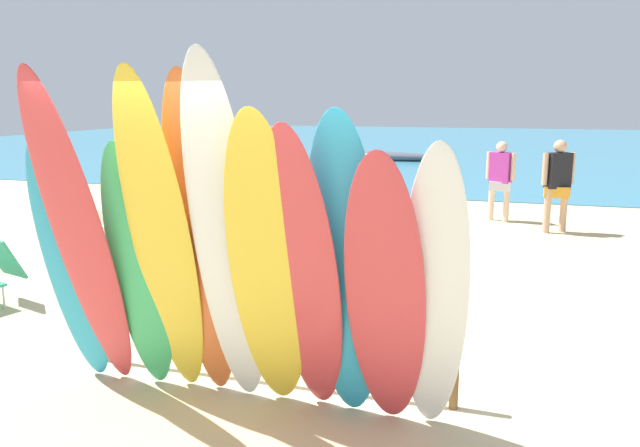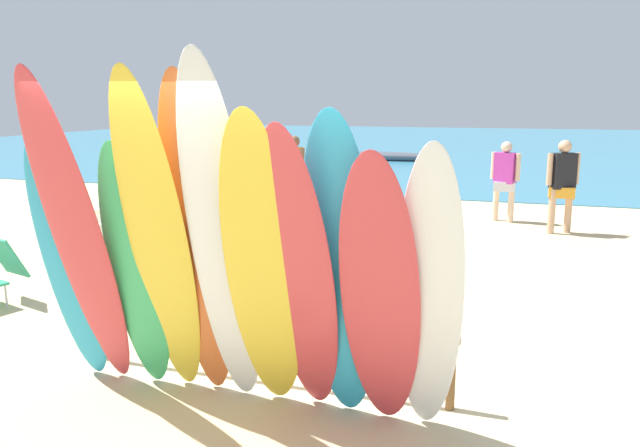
% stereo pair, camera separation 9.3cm
% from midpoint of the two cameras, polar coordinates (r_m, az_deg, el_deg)
% --- Properties ---
extents(ground, '(60.00, 60.00, 0.00)m').
position_cam_midpoint_polar(ground, '(18.81, 10.63, 3.90)').
color(ground, '#D3BC8C').
extents(ocean_water, '(60.00, 40.00, 0.02)m').
position_cam_midpoint_polar(ocean_water, '(35.13, 13.55, 7.18)').
color(ocean_water, teal).
rests_on(ocean_water, ground).
extents(surfboard_rack, '(3.34, 0.07, 0.60)m').
position_cam_midpoint_polar(surfboard_rack, '(5.30, -5.95, -9.62)').
color(surfboard_rack, brown).
rests_on(surfboard_rack, ground).
extents(surfboard_teal_0, '(0.49, 0.62, 2.12)m').
position_cam_midpoint_polar(surfboard_teal_0, '(5.42, -22.60, -3.64)').
color(surfboard_teal_0, '#289EC6').
rests_on(surfboard_teal_0, ground).
extents(surfboard_red_1, '(0.50, 0.94, 2.63)m').
position_cam_midpoint_polar(surfboard_red_1, '(5.10, -21.74, -1.48)').
color(surfboard_red_1, '#D13D42').
rests_on(surfboard_red_1, ground).
extents(surfboard_green_2, '(0.50, 0.60, 2.11)m').
position_cam_midpoint_polar(surfboard_green_2, '(5.09, -16.96, -4.24)').
color(surfboard_green_2, '#38B266').
rests_on(surfboard_green_2, ground).
extents(surfboard_yellow_3, '(0.53, 0.83, 2.63)m').
position_cam_midpoint_polar(surfboard_yellow_3, '(4.81, -14.96, -1.81)').
color(surfboard_yellow_3, yellow).
rests_on(surfboard_yellow_3, ground).
extents(surfboard_orange_4, '(0.53, 0.68, 2.61)m').
position_cam_midpoint_polar(surfboard_orange_4, '(4.75, -11.51, -1.92)').
color(surfboard_orange_4, orange).
rests_on(surfboard_orange_4, ground).
extents(surfboard_white_5, '(0.55, 0.76, 2.74)m').
position_cam_midpoint_polar(surfboard_white_5, '(4.56, -9.30, -1.55)').
color(surfboard_white_5, white).
rests_on(surfboard_white_5, ground).
extents(surfboard_yellow_6, '(0.65, 0.88, 2.35)m').
position_cam_midpoint_polar(surfboard_yellow_6, '(4.46, -5.47, -4.33)').
color(surfboard_yellow_6, yellow).
rests_on(surfboard_yellow_6, ground).
extents(surfboard_red_7, '(0.59, 0.85, 2.26)m').
position_cam_midpoint_polar(surfboard_red_7, '(4.41, -2.08, -5.08)').
color(surfboard_red_7, '#D13D42').
rests_on(surfboard_red_7, ground).
extents(surfboard_teal_8, '(0.59, 0.60, 2.34)m').
position_cam_midpoint_polar(surfboard_teal_8, '(4.39, 1.71, -4.62)').
color(surfboard_teal_8, '#289EC6').
rests_on(surfboard_teal_8, ground).
extents(surfboard_red_9, '(0.60, 0.68, 2.09)m').
position_cam_midpoint_polar(surfboard_red_9, '(4.29, 5.40, -6.77)').
color(surfboard_red_9, '#D13D42').
rests_on(surfboard_red_9, ground).
extents(surfboard_white_10, '(0.52, 0.63, 2.15)m').
position_cam_midpoint_polar(surfboard_white_10, '(4.28, 9.93, -6.54)').
color(surfboard_white_10, white).
rests_on(surfboard_white_10, ground).
extents(beachgoer_near_rack, '(0.54, 0.41, 1.67)m').
position_cam_midpoint_polar(beachgoer_near_rack, '(12.67, -2.97, 4.92)').
color(beachgoer_near_rack, brown).
rests_on(beachgoer_near_rack, ground).
extents(beachgoer_by_water, '(0.49, 0.40, 1.57)m').
position_cam_midpoint_polar(beachgoer_by_water, '(9.73, 4.08, 2.62)').
color(beachgoer_by_water, beige).
rests_on(beachgoer_by_water, ground).
extents(beachgoer_midbeach, '(0.57, 0.40, 1.68)m').
position_cam_midpoint_polar(beachgoer_midbeach, '(11.89, 20.92, 3.81)').
color(beachgoer_midbeach, tan).
rests_on(beachgoer_midbeach, ground).
extents(beachgoer_photographing, '(0.57, 0.31, 1.57)m').
position_cam_midpoint_polar(beachgoer_photographing, '(11.20, -0.42, 3.80)').
color(beachgoer_photographing, tan).
rests_on(beachgoer_photographing, ground).
extents(beachgoer_strolling, '(0.56, 0.34, 1.58)m').
position_cam_midpoint_polar(beachgoer_strolling, '(12.70, 16.13, 4.29)').
color(beachgoer_strolling, beige).
rests_on(beachgoer_strolling, ground).
extents(beach_chair_red, '(0.74, 0.82, 0.83)m').
position_cam_midpoint_polar(beach_chair_red, '(8.28, -19.76, -2.93)').
color(beach_chair_red, '#B7B7BC').
rests_on(beach_chair_red, ground).
extents(beach_chair_striped, '(0.57, 0.78, 0.80)m').
position_cam_midpoint_polar(beach_chair_striped, '(9.78, -20.75, -0.92)').
color(beach_chair_striped, '#B7B7BC').
rests_on(beach_chair_striped, ground).
extents(distant_boat, '(4.80, 0.77, 0.38)m').
position_cam_midpoint_polar(distant_boat, '(24.75, 5.43, 6.20)').
color(distant_boat, '#4C515B').
rests_on(distant_boat, ground).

